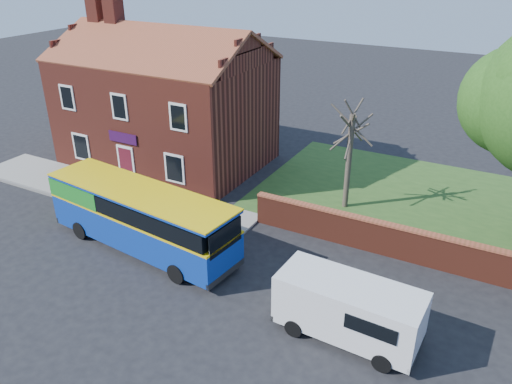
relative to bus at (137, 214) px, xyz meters
The scene contains 9 objects.
ground 3.40m from the bus, 52.46° to the right, with size 120.00×120.00×0.00m, color black.
pavement 6.42m from the bus, 146.77° to the left, with size 18.00×3.50×0.12m, color gray.
kerb 5.69m from the bus, 162.34° to the left, with size 18.00×0.15×0.14m, color slate.
grass_strip 18.31m from the bus, 35.75° to the left, with size 26.00×12.00×0.04m, color #426B28.
shop_building 10.68m from the bus, 119.70° to the left, with size 12.30×8.13×10.50m.
boundary_wall 15.54m from the bus, 17.46° to the left, with size 22.00×0.38×1.60m.
bus is the anchor object (origin of this frame).
van_near 10.57m from the bus, ahead, with size 5.13×2.29×2.21m.
bare_tree 10.96m from the bus, 49.08° to the left, with size 2.10×2.50×5.61m.
Camera 1 is at (12.36, -12.56, 12.48)m, focal length 35.00 mm.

